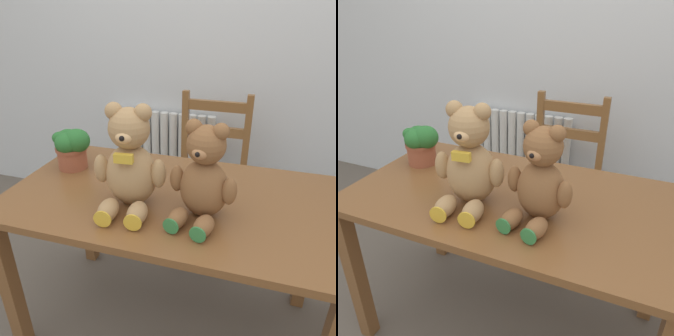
# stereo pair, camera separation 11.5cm
# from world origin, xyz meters

# --- Properties ---
(wall_back) EXTENTS (8.00, 0.04, 2.60)m
(wall_back) POSITION_xyz_m (0.00, 1.47, 1.30)
(wall_back) COLOR silver
(wall_back) RESTS_ON ground_plane
(radiator) EXTENTS (0.74, 0.10, 0.76)m
(radiator) POSITION_xyz_m (-0.36, 1.40, 0.35)
(radiator) COLOR silver
(radiator) RESTS_ON ground_plane
(dining_table) EXTENTS (1.31, 0.73, 0.74)m
(dining_table) POSITION_xyz_m (0.00, 0.37, 0.63)
(dining_table) COLOR brown
(dining_table) RESTS_ON ground_plane
(wooden_chair_behind) EXTENTS (0.43, 0.39, 0.97)m
(wooden_chair_behind) POSITION_xyz_m (0.04, 1.08, 0.46)
(wooden_chair_behind) COLOR brown
(wooden_chair_behind) RESTS_ON ground_plane
(teddy_bear_left) EXTENTS (0.27, 0.28, 0.39)m
(teddy_bear_left) POSITION_xyz_m (-0.12, 0.26, 0.91)
(teddy_bear_left) COLOR tan
(teddy_bear_left) RESTS_ON dining_table
(teddy_bear_right) EXTENTS (0.25, 0.26, 0.35)m
(teddy_bear_right) POSITION_xyz_m (0.15, 0.26, 0.89)
(teddy_bear_right) COLOR brown
(teddy_bear_right) RESTS_ON dining_table
(potted_plant) EXTENTS (0.18, 0.16, 0.19)m
(potted_plant) POSITION_xyz_m (-0.50, 0.47, 0.85)
(potted_plant) COLOR #9E5138
(potted_plant) RESTS_ON dining_table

